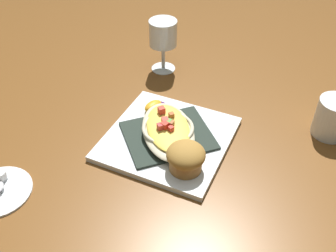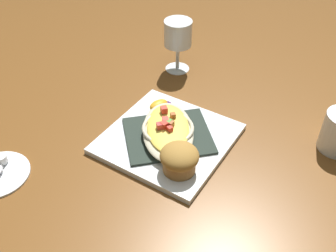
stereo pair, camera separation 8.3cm
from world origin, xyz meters
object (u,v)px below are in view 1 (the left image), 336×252
creamer_cup_0 (0,175)px  orange_garnish (154,106)px  coffee_mug (333,118)px  square_plate (168,139)px  stemmed_glass (163,36)px  gratin_dish (168,129)px  muffin (186,157)px

creamer_cup_0 → orange_garnish: bearing=-19.0°
coffee_mug → creamer_cup_0: coffee_mug is taller
square_plate → creamer_cup_0: (-0.29, 0.20, 0.01)m
stemmed_glass → creamer_cup_0: (-0.52, 0.02, -0.08)m
creamer_cup_0 → stemmed_glass: bearing=-2.1°
orange_garnish → stemmed_glass: stemmed_glass is taller
gratin_dish → creamer_cup_0: (-0.29, 0.20, -0.02)m
orange_garnish → coffee_mug: 0.40m
stemmed_glass → creamer_cup_0: size_ratio=5.95×
square_plate → creamer_cup_0: bearing=144.9°
square_plate → coffee_mug: 0.36m
creamer_cup_0 → square_plate: bearing=-35.1°
muffin → creamer_cup_0: muffin is taller
square_plate → gratin_dish: gratin_dish is taller
creamer_cup_0 → gratin_dish: bearing=-35.0°
muffin → creamer_cup_0: size_ratio=3.23×
stemmed_glass → creamer_cup_0: bearing=177.9°
gratin_dish → muffin: (-0.06, -0.08, 0.01)m
coffee_mug → stemmed_glass: 0.46m
orange_garnish → coffee_mug: bearing=-64.4°
gratin_dish → muffin: size_ratio=2.79×
muffin → stemmed_glass: (0.29, 0.26, 0.06)m
square_plate → orange_garnish: size_ratio=4.06×
creamer_cup_0 → muffin: bearing=-51.1°
muffin → coffee_mug: 0.35m
muffin → creamer_cup_0: bearing=128.9°
muffin → coffee_mug: size_ratio=0.73×
gratin_dish → stemmed_glass: stemmed_glass is taller
gratin_dish → coffee_mug: coffee_mug is taller
muffin → gratin_dish: bearing=55.7°
coffee_mug → creamer_cup_0: bearing=137.2°
gratin_dish → creamer_cup_0: 0.35m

